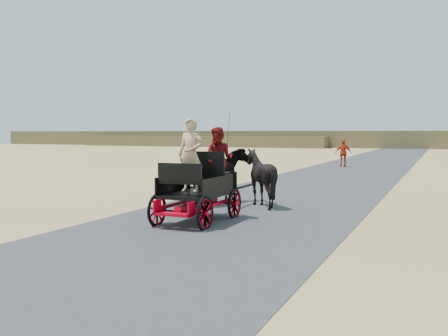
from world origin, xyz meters
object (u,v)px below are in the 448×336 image
at_px(pedestrian, 343,153).
at_px(horse_left, 226,176).
at_px(carriage, 197,207).
at_px(horse_right, 261,177).

bearing_deg(pedestrian, horse_left, 70.02).
xyz_separation_m(carriage, horse_left, (-0.55, 3.00, 0.49)).
distance_m(horse_right, pedestrian, 17.94).
bearing_deg(horse_left, pedestrian, -90.68).
xyz_separation_m(carriage, pedestrian, (-0.34, 20.92, 0.50)).
distance_m(horse_left, horse_right, 1.10).
bearing_deg(carriage, horse_left, 100.39).
bearing_deg(horse_right, pedestrian, -87.17).
relative_size(horse_left, horse_right, 1.18).
bearing_deg(pedestrian, horse_right, 73.53).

